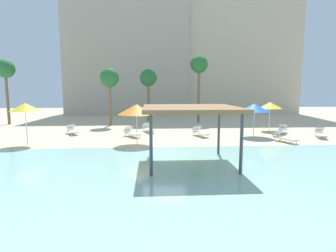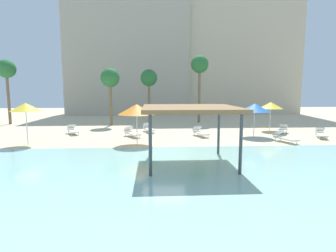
# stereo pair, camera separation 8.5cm
# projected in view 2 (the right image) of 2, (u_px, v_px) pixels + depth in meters

# --- Properties ---
(ground_plane) EXTENTS (80.00, 80.00, 0.00)m
(ground_plane) POSITION_uv_depth(u_px,v_px,m) (164.00, 153.00, 15.25)
(ground_plane) COLOR beige
(lagoon_water) EXTENTS (44.00, 13.50, 0.04)m
(lagoon_water) POSITION_uv_depth(u_px,v_px,m) (170.00, 186.00, 10.05)
(lagoon_water) COLOR #99D1C6
(lagoon_water) RESTS_ON ground
(shade_pavilion) EXTENTS (4.47, 4.47, 2.79)m
(shade_pavilion) POSITION_uv_depth(u_px,v_px,m) (190.00, 110.00, 12.76)
(shade_pavilion) COLOR #42474C
(shade_pavilion) RESTS_ON ground
(beach_umbrella_yellow_1) EXTENTS (2.06, 2.06, 2.51)m
(beach_umbrella_yellow_1) POSITION_uv_depth(u_px,v_px,m) (271.00, 105.00, 23.68)
(beach_umbrella_yellow_1) COLOR silver
(beach_umbrella_yellow_1) RESTS_ON ground
(beach_umbrella_orange_2) EXTENTS (2.47, 2.47, 2.65)m
(beach_umbrella_orange_2) POSITION_uv_depth(u_px,v_px,m) (137.00, 109.00, 17.65)
(beach_umbrella_orange_2) COLOR silver
(beach_umbrella_orange_2) RESTS_ON ground
(beach_umbrella_yellow_3) EXTENTS (1.91, 1.91, 2.74)m
(beach_umbrella_yellow_3) POSITION_uv_depth(u_px,v_px,m) (26.00, 107.00, 17.42)
(beach_umbrella_yellow_3) COLOR silver
(beach_umbrella_yellow_3) RESTS_ON ground
(beach_umbrella_blue_4) EXTENTS (2.33, 2.33, 2.55)m
(beach_umbrella_blue_4) POSITION_uv_depth(u_px,v_px,m) (255.00, 108.00, 20.67)
(beach_umbrella_blue_4) COLOR silver
(beach_umbrella_blue_4) RESTS_ON ground
(lounge_chair_0) EXTENTS (1.47, 1.94, 0.74)m
(lounge_chair_0) POSITION_uv_depth(u_px,v_px,m) (132.00, 132.00, 20.72)
(lounge_chair_0) COLOR white
(lounge_chair_0) RESTS_ON ground
(lounge_chair_1) EXTENTS (1.08, 1.99, 0.74)m
(lounge_chair_1) POSITION_uv_depth(u_px,v_px,m) (149.00, 128.00, 23.04)
(lounge_chair_1) COLOR white
(lounge_chair_1) RESTS_ON ground
(lounge_chair_2) EXTENTS (1.11, 1.99, 0.74)m
(lounge_chair_2) POSITION_uv_depth(u_px,v_px,m) (200.00, 132.00, 20.93)
(lounge_chair_2) COLOR white
(lounge_chair_2) RESTS_ON ground
(lounge_chair_3) EXTENTS (1.17, 1.99, 0.74)m
(lounge_chair_3) POSITION_uv_depth(u_px,v_px,m) (284.00, 137.00, 18.60)
(lounge_chair_3) COLOR white
(lounge_chair_3) RESTS_ON ground
(lounge_chair_4) EXTENTS (1.53, 1.92, 0.74)m
(lounge_chair_4) POSITION_uv_depth(u_px,v_px,m) (283.00, 130.00, 22.13)
(lounge_chair_4) COLOR white
(lounge_chair_4) RESTS_ON ground
(lounge_chair_5) EXTENTS (1.28, 1.98, 0.74)m
(lounge_chair_5) POSITION_uv_depth(u_px,v_px,m) (321.00, 133.00, 20.25)
(lounge_chair_5) COLOR white
(lounge_chair_5) RESTS_ON ground
(lounge_chair_6) EXTENTS (1.40, 1.96, 0.74)m
(lounge_chair_6) POSITION_uv_depth(u_px,v_px,m) (73.00, 130.00, 21.95)
(lounge_chair_6) COLOR white
(lounge_chair_6) RESTS_ON ground
(palm_tree_0) EXTENTS (1.90, 1.90, 7.29)m
(palm_tree_0) POSITION_uv_depth(u_px,v_px,m) (200.00, 66.00, 29.02)
(palm_tree_0) COLOR brown
(palm_tree_0) RESTS_ON ground
(palm_tree_1) EXTENTS (1.90, 1.90, 5.74)m
(palm_tree_1) POSITION_uv_depth(u_px,v_px,m) (110.00, 79.00, 26.85)
(palm_tree_1) COLOR brown
(palm_tree_1) RESTS_ON ground
(palm_tree_2) EXTENTS (1.90, 1.90, 6.70)m
(palm_tree_2) POSITION_uv_depth(u_px,v_px,m) (6.00, 70.00, 27.64)
(palm_tree_2) COLOR brown
(palm_tree_2) RESTS_ON ground
(palm_tree_3) EXTENTS (1.90, 1.90, 5.88)m
(palm_tree_3) POSITION_uv_depth(u_px,v_px,m) (149.00, 79.00, 30.32)
(palm_tree_3) COLOR brown
(palm_tree_3) RESTS_ON ground
(hotel_block_0) EXTENTS (17.42, 10.41, 16.03)m
(hotel_block_0) POSITION_uv_depth(u_px,v_px,m) (130.00, 61.00, 41.91)
(hotel_block_0) COLOR #B2A893
(hotel_block_0) RESTS_ON ground
(hotel_block_1) EXTENTS (22.20, 9.66, 20.89)m
(hotel_block_1) POSITION_uv_depth(u_px,v_px,m) (220.00, 47.00, 42.79)
(hotel_block_1) COLOR beige
(hotel_block_1) RESTS_ON ground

